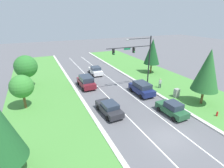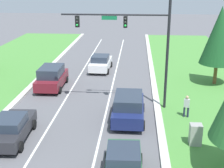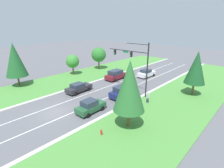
{
  "view_description": "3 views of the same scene",
  "coord_description": "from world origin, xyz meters",
  "px_view_note": "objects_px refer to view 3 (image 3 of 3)",
  "views": [
    {
      "loc": [
        -11.07,
        -10.85,
        11.48
      ],
      "look_at": [
        -0.51,
        12.64,
        1.43
      ],
      "focal_mm": 28.0,
      "sensor_mm": 36.0,
      "label": 1
    },
    {
      "loc": [
        3.94,
        -9.85,
        9.45
      ],
      "look_at": [
        2.08,
        13.51,
        1.51
      ],
      "focal_mm": 50.0,
      "sensor_mm": 36.0,
      "label": 2
    },
    {
      "loc": [
        19.56,
        -10.08,
        11.12
      ],
      "look_at": [
        0.63,
        10.67,
        1.43
      ],
      "focal_mm": 28.0,
      "sensor_mm": 36.0,
      "label": 3
    }
  ],
  "objects_px": {
    "burgundy_suv": "(116,75)",
    "utility_cabinet": "(132,108)",
    "oak_far_left_tree": "(73,61)",
    "conifer_far_right_tree": "(129,86)",
    "pedestrian": "(148,97)",
    "white_sedan": "(146,73)",
    "fire_hydrant": "(101,132)",
    "oak_near_left_tree": "(99,55)",
    "traffic_signal_mast": "(136,61)",
    "conifer_mid_left_tree": "(15,60)",
    "forest_sedan": "(90,106)",
    "charcoal_sedan": "(79,88)",
    "conifer_near_right_tree": "(196,68)",
    "navy_suv": "(123,91)"
  },
  "relations": [
    {
      "from": "traffic_signal_mast",
      "to": "fire_hydrant",
      "type": "relative_size",
      "value": 12.25
    },
    {
      "from": "oak_far_left_tree",
      "to": "burgundy_suv",
      "type": "bearing_deg",
      "value": 22.46
    },
    {
      "from": "conifer_near_right_tree",
      "to": "utility_cabinet",
      "type": "bearing_deg",
      "value": -107.96
    },
    {
      "from": "navy_suv",
      "to": "forest_sedan",
      "type": "bearing_deg",
      "value": -89.93
    },
    {
      "from": "forest_sedan",
      "to": "fire_hydrant",
      "type": "height_order",
      "value": "forest_sedan"
    },
    {
      "from": "fire_hydrant",
      "to": "conifer_far_right_tree",
      "type": "bearing_deg",
      "value": 71.31
    },
    {
      "from": "pedestrian",
      "to": "white_sedan",
      "type": "bearing_deg",
      "value": -43.67
    },
    {
      "from": "white_sedan",
      "to": "fire_hydrant",
      "type": "relative_size",
      "value": 6.65
    },
    {
      "from": "utility_cabinet",
      "to": "pedestrian",
      "type": "bearing_deg",
      "value": 89.55
    },
    {
      "from": "forest_sedan",
      "to": "charcoal_sedan",
      "type": "distance_m",
      "value": 7.77
    },
    {
      "from": "navy_suv",
      "to": "conifer_mid_left_tree",
      "type": "xyz_separation_m",
      "value": [
        -17.84,
        -9.09,
        4.04
      ]
    },
    {
      "from": "burgundy_suv",
      "to": "utility_cabinet",
      "type": "xyz_separation_m",
      "value": [
        11.18,
        -9.55,
        -0.32
      ]
    },
    {
      "from": "forest_sedan",
      "to": "oak_far_left_tree",
      "type": "xyz_separation_m",
      "value": [
        -16.57,
        9.2,
        2.29
      ]
    },
    {
      "from": "forest_sedan",
      "to": "navy_suv",
      "type": "height_order",
      "value": "navy_suv"
    },
    {
      "from": "charcoal_sedan",
      "to": "conifer_mid_left_tree",
      "type": "xyz_separation_m",
      "value": [
        -10.81,
        -5.65,
        4.21
      ]
    },
    {
      "from": "navy_suv",
      "to": "conifer_mid_left_tree",
      "type": "bearing_deg",
      "value": -152.57
    },
    {
      "from": "oak_far_left_tree",
      "to": "conifer_far_right_tree",
      "type": "bearing_deg",
      "value": -21.05
    },
    {
      "from": "navy_suv",
      "to": "utility_cabinet",
      "type": "bearing_deg",
      "value": -38.34
    },
    {
      "from": "forest_sedan",
      "to": "conifer_far_right_tree",
      "type": "height_order",
      "value": "conifer_far_right_tree"
    },
    {
      "from": "forest_sedan",
      "to": "conifer_near_right_tree",
      "type": "relative_size",
      "value": 0.58
    },
    {
      "from": "navy_suv",
      "to": "utility_cabinet",
      "type": "xyz_separation_m",
      "value": [
        4.06,
        -3.26,
        -0.28
      ]
    },
    {
      "from": "burgundy_suv",
      "to": "forest_sedan",
      "type": "relative_size",
      "value": 1.15
    },
    {
      "from": "oak_near_left_tree",
      "to": "conifer_far_right_tree",
      "type": "xyz_separation_m",
      "value": [
        21.88,
        -16.26,
        1.16
      ]
    },
    {
      "from": "white_sedan",
      "to": "utility_cabinet",
      "type": "relative_size",
      "value": 3.37
    },
    {
      "from": "traffic_signal_mast",
      "to": "white_sedan",
      "type": "height_order",
      "value": "traffic_signal_mast"
    },
    {
      "from": "forest_sedan",
      "to": "utility_cabinet",
      "type": "xyz_separation_m",
      "value": [
        4.1,
        3.58,
        -0.15
      ]
    },
    {
      "from": "burgundy_suv",
      "to": "conifer_far_right_tree",
      "type": "height_order",
      "value": "conifer_far_right_tree"
    },
    {
      "from": "utility_cabinet",
      "to": "conifer_mid_left_tree",
      "type": "height_order",
      "value": "conifer_mid_left_tree"
    },
    {
      "from": "white_sedan",
      "to": "navy_suv",
      "type": "bearing_deg",
      "value": -72.42
    },
    {
      "from": "white_sedan",
      "to": "oak_far_left_tree",
      "type": "height_order",
      "value": "oak_far_left_tree"
    },
    {
      "from": "charcoal_sedan",
      "to": "conifer_far_right_tree",
      "type": "xyz_separation_m",
      "value": [
        12.8,
        -2.82,
        4.1
      ]
    },
    {
      "from": "fire_hydrant",
      "to": "oak_near_left_tree",
      "type": "relative_size",
      "value": 0.13
    },
    {
      "from": "forest_sedan",
      "to": "burgundy_suv",
      "type": "bearing_deg",
      "value": 116.57
    },
    {
      "from": "traffic_signal_mast",
      "to": "conifer_mid_left_tree",
      "type": "distance_m",
      "value": 21.65
    },
    {
      "from": "white_sedan",
      "to": "utility_cabinet",
      "type": "height_order",
      "value": "white_sedan"
    },
    {
      "from": "white_sedan",
      "to": "conifer_far_right_tree",
      "type": "distance_m",
      "value": 21.04
    },
    {
      "from": "burgundy_suv",
      "to": "oak_far_left_tree",
      "type": "distance_m",
      "value": 10.49
    },
    {
      "from": "white_sedan",
      "to": "charcoal_sedan",
      "type": "bearing_deg",
      "value": -100.86
    },
    {
      "from": "burgundy_suv",
      "to": "oak_far_left_tree",
      "type": "xyz_separation_m",
      "value": [
        -9.49,
        -3.92,
        2.12
      ]
    },
    {
      "from": "navy_suv",
      "to": "conifer_mid_left_tree",
      "type": "height_order",
      "value": "conifer_mid_left_tree"
    },
    {
      "from": "traffic_signal_mast",
      "to": "fire_hydrant",
      "type": "distance_m",
      "value": 13.55
    },
    {
      "from": "oak_near_left_tree",
      "to": "oak_far_left_tree",
      "type": "distance_m",
      "value": 7.69
    },
    {
      "from": "oak_far_left_tree",
      "to": "traffic_signal_mast",
      "type": "bearing_deg",
      "value": -0.24
    },
    {
      "from": "oak_near_left_tree",
      "to": "conifer_mid_left_tree",
      "type": "height_order",
      "value": "conifer_mid_left_tree"
    },
    {
      "from": "forest_sedan",
      "to": "conifer_far_right_tree",
      "type": "distance_m",
      "value": 7.12
    },
    {
      "from": "conifer_near_right_tree",
      "to": "oak_near_left_tree",
      "type": "xyz_separation_m",
      "value": [
        -23.95,
        1.58,
        -0.88
      ]
    },
    {
      "from": "conifer_far_right_tree",
      "to": "conifer_mid_left_tree",
      "type": "height_order",
      "value": "conifer_mid_left_tree"
    },
    {
      "from": "charcoal_sedan",
      "to": "conifer_mid_left_tree",
      "type": "bearing_deg",
      "value": -155.31
    },
    {
      "from": "fire_hydrant",
      "to": "oak_far_left_tree",
      "type": "distance_m",
      "value": 24.52
    },
    {
      "from": "oak_near_left_tree",
      "to": "conifer_far_right_tree",
      "type": "distance_m",
      "value": 27.29
    }
  ]
}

